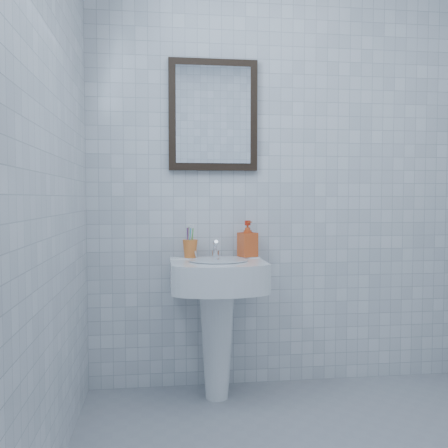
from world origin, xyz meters
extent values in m
cube|color=white|center=(0.00, 1.20, 1.25)|extent=(2.20, 0.02, 2.50)
cube|color=white|center=(-1.10, 0.00, 1.25)|extent=(0.02, 2.40, 2.50)
cone|color=white|center=(-0.39, 1.00, 0.31)|extent=(0.19, 0.19, 0.62)
cube|color=white|center=(-0.39, 0.96, 0.68)|extent=(0.50, 0.35, 0.15)
cube|color=white|center=(-0.39, 1.10, 0.74)|extent=(0.50, 0.09, 0.03)
cylinder|color=silver|center=(-0.39, 0.93, 0.76)|extent=(0.31, 0.31, 0.01)
cylinder|color=silver|center=(-0.39, 1.08, 0.78)|extent=(0.04, 0.04, 0.04)
cylinder|color=silver|center=(-0.39, 1.06, 0.83)|extent=(0.02, 0.08, 0.06)
cylinder|color=silver|center=(-0.39, 1.09, 0.81)|extent=(0.03, 0.04, 0.07)
imported|color=#E45116|center=(-0.21, 1.10, 0.86)|extent=(0.11, 0.12, 0.20)
cube|color=black|center=(-0.39, 1.18, 1.55)|extent=(0.50, 0.04, 0.62)
cube|color=white|center=(-0.39, 1.16, 1.55)|extent=(0.42, 0.00, 0.54)
camera|label=1|loc=(-0.69, -1.63, 1.08)|focal=40.00mm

